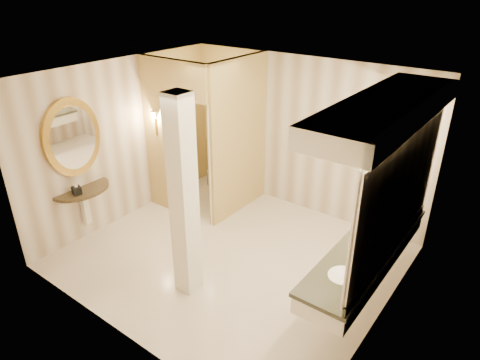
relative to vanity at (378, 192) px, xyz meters
The scene contains 16 objects.
floor 2.57m from the vanity, behind, with size 4.50×4.50×0.00m, color beige.
ceiling 2.26m from the vanity, behind, with size 4.50×4.50×0.00m, color white.
wall_back 2.69m from the vanity, 137.79° to the left, with size 4.50×0.02×2.70m, color beige.
wall_front 2.98m from the vanity, 131.93° to the right, with size 4.50×0.02×2.70m, color beige.
wall_left 4.24m from the vanity, behind, with size 0.02×4.00×2.70m, color beige.
wall_right 0.44m from the vanity, 37.05° to the right, with size 0.02×4.00×2.70m, color beige.
toilet_closet 3.20m from the vanity, 166.12° to the left, with size 1.50×1.55×2.70m.
wall_sconce 3.91m from the vanity, behind, with size 0.14×0.14×0.42m.
vanity is the anchor object (origin of this frame).
console_shelf 4.36m from the vanity, 164.59° to the right, with size 0.92×0.92×1.91m.
pillar 2.31m from the vanity, 151.21° to the right, with size 0.27×0.27×2.70m, color white.
tissue_box 4.31m from the vanity, 161.98° to the right, with size 0.12×0.12×0.12m, color black.
toilet 3.51m from the vanity, 160.35° to the left, with size 0.38×0.67×0.69m, color white.
soap_bottle_a 0.74m from the vanity, 95.74° to the left, with size 0.06×0.06×0.13m, color beige.
soap_bottle_b 0.74m from the vanity, 100.39° to the left, with size 0.10×0.10×0.13m, color silver.
soap_bottle_c 0.68m from the vanity, 119.25° to the right, with size 0.09×0.09×0.22m, color #C6B28C.
Camera 1 is at (3.32, -4.19, 3.86)m, focal length 32.00 mm.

